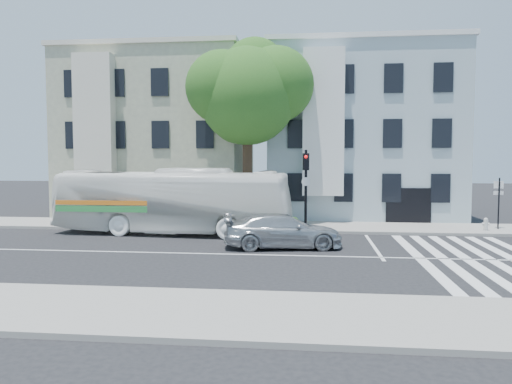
# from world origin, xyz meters

# --- Properties ---
(ground) EXTENTS (120.00, 120.00, 0.00)m
(ground) POSITION_xyz_m (0.00, 0.00, 0.00)
(ground) COLOR black
(ground) RESTS_ON ground
(sidewalk_far) EXTENTS (80.00, 4.00, 0.15)m
(sidewalk_far) POSITION_xyz_m (0.00, 8.00, 0.07)
(sidewalk_far) COLOR gray
(sidewalk_far) RESTS_ON ground
(sidewalk_near) EXTENTS (80.00, 4.00, 0.15)m
(sidewalk_near) POSITION_xyz_m (0.00, -8.00, 0.07)
(sidewalk_near) COLOR gray
(sidewalk_near) RESTS_ON ground
(building_left) EXTENTS (12.00, 10.00, 11.00)m
(building_left) POSITION_xyz_m (-7.00, 15.00, 5.50)
(building_left) COLOR gray
(building_left) RESTS_ON ground
(building_right) EXTENTS (12.00, 10.00, 11.00)m
(building_right) POSITION_xyz_m (7.00, 15.00, 5.50)
(building_right) COLOR #9FB4BD
(building_right) RESTS_ON ground
(street_tree) EXTENTS (7.30, 5.90, 11.10)m
(street_tree) POSITION_xyz_m (0.06, 8.74, 7.83)
(street_tree) COLOR #2D2116
(street_tree) RESTS_ON ground
(bus) EXTENTS (3.89, 12.55, 3.44)m
(bus) POSITION_xyz_m (-3.53, 5.20, 1.72)
(bus) COLOR white
(bus) RESTS_ON ground
(sedan) EXTENTS (2.93, 5.50, 1.52)m
(sedan) POSITION_xyz_m (2.44, 1.72, 0.76)
(sedan) COLOR #B6BABE
(sedan) RESTS_ON ground
(hedge) EXTENTS (8.50, 2.53, 0.70)m
(hedge) POSITION_xyz_m (-1.50, 6.37, 0.50)
(hedge) COLOR #2C5F1E
(hedge) RESTS_ON sidewalk_far
(traffic_signal) EXTENTS (0.45, 0.54, 4.40)m
(traffic_signal) POSITION_xyz_m (3.40, 6.32, 2.84)
(traffic_signal) COLOR black
(traffic_signal) RESTS_ON ground
(fire_hydrant) EXTENTS (0.37, 0.22, 0.68)m
(fire_hydrant) POSITION_xyz_m (12.86, 7.13, 0.50)
(fire_hydrant) COLOR #B6B6B1
(fire_hydrant) RESTS_ON sidewalk_far
(far_sign_pole) EXTENTS (0.50, 0.17, 2.76)m
(far_sign_pole) POSITION_xyz_m (13.74, 7.89, 1.88)
(far_sign_pole) COLOR black
(far_sign_pole) RESTS_ON sidewalk_far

